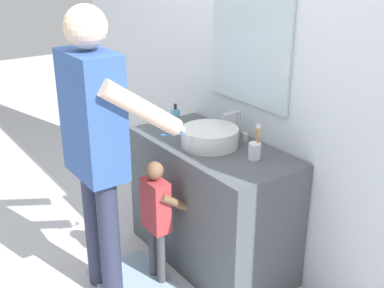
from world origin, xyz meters
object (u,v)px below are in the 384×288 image
at_px(toothbrush_cup, 255,150).
at_px(soap_bottle, 175,118).
at_px(adult_parent, 97,133).
at_px(child_toddler, 157,212).

relative_size(toothbrush_cup, soap_bottle, 1.25).
bearing_deg(adult_parent, toothbrush_cup, 61.71).
height_order(toothbrush_cup, adult_parent, adult_parent).
xyz_separation_m(child_toddler, adult_parent, (-0.10, -0.29, 0.53)).
relative_size(soap_bottle, child_toddler, 0.21).
bearing_deg(toothbrush_cup, child_toddler, -123.23).
xyz_separation_m(toothbrush_cup, adult_parent, (-0.41, -0.76, 0.14)).
distance_m(toothbrush_cup, child_toddler, 0.68).
xyz_separation_m(toothbrush_cup, child_toddler, (-0.31, -0.47, -0.39)).
relative_size(toothbrush_cup, adult_parent, 0.12).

